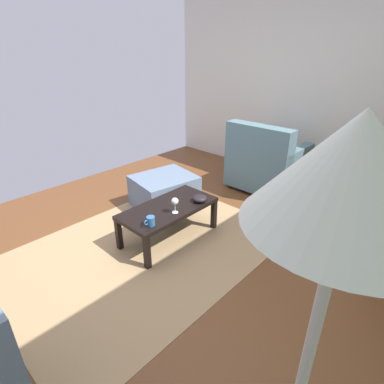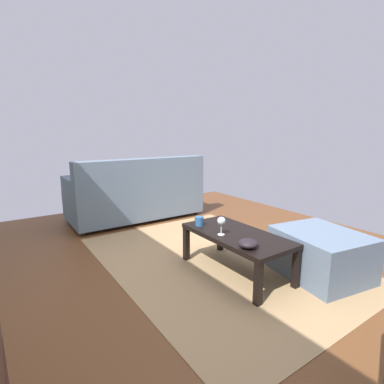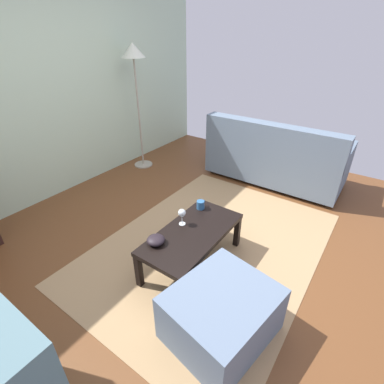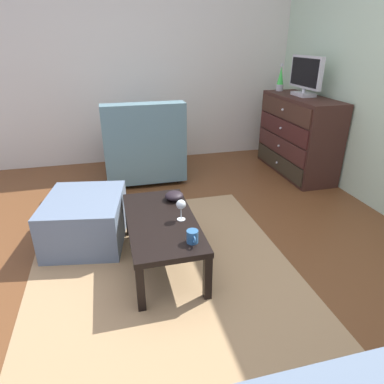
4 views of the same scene
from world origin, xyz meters
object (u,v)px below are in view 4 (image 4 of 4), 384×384
Objects in this scene: wine_glass at (181,205)px; ottoman at (86,220)px; tv at (306,75)px; dresser at (298,136)px; lava_lamp at (280,79)px; armchair at (143,148)px; bowl_decorative at (174,196)px; mug at (193,237)px; coffee_table at (161,225)px.

wine_glass is 0.90m from ottoman.
tv is 2.50m from wine_glass.
dresser is at bearing 112.26° from ottoman.
lava_lamp reaches higher than armchair.
ottoman is (-0.16, -0.72, -0.21)m from bowl_decorative.
wine_glass is 1.78m from armchair.
mug is (1.87, -1.82, -0.76)m from tv.
lava_lamp is 2.74m from wine_glass.
mug is 2.09m from armchair.
tv is at bearing 123.99° from bowl_decorative.
lava_lamp is at bearing -171.61° from tv.
lava_lamp reaches higher than ottoman.
tv is 2.71m from mug.
lava_lamp reaches higher than bowl_decorative.
lava_lamp is 2.89× the size of mug.
coffee_table is (1.48, -1.94, -0.15)m from dresser.
armchair reaches higher than mug.
dresser reaches higher than bowl_decorative.
mug is (0.31, 0.01, -0.07)m from wine_glass.
ottoman is at bearing -26.38° from armchair.
tv is 0.64× the size of armchair.
armchair is (-1.78, -0.06, -0.11)m from wine_glass.
coffee_table is 1.06× the size of armchair.
mug is at bearing -44.33° from tv.
bowl_decorative is 0.21× the size of ottoman.
tv is 0.60× the size of coffee_table.
dresser reaches higher than coffee_table.
bowl_decorative reaches higher than coffee_table.
dresser is 2.44m from coffee_table.
dresser is 2.72m from ottoman.
lava_lamp reaches higher than dresser.
wine_glass is (0.04, 0.14, 0.16)m from coffee_table.
wine_glass is at bearing 74.08° from coffee_table.
tv reaches higher than bowl_decorative.
ottoman is at bearing -128.69° from coffee_table.
wine_glass reaches higher than ottoman.
armchair is at bearing -98.04° from dresser.
wine_glass reaches higher than mug.
lava_lamp reaches higher than coffee_table.
tv is at bearing 83.25° from armchair.
tv is 2.31m from bowl_decorative.
bowl_decorative is at bearing -56.54° from dresser.
lava_lamp is at bearing 138.85° from wine_glass.
dresser reaches higher than wine_glass.
lava_lamp is at bearing 97.34° from armchair.
wine_glass is 1.05× the size of bowl_decorative.
lava_lamp is at bearing 121.75° from ottoman.
dresser is at bearing 130.05° from wine_glass.
armchair reaches higher than coffee_table.
dresser is 2.14m from bowl_decorative.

